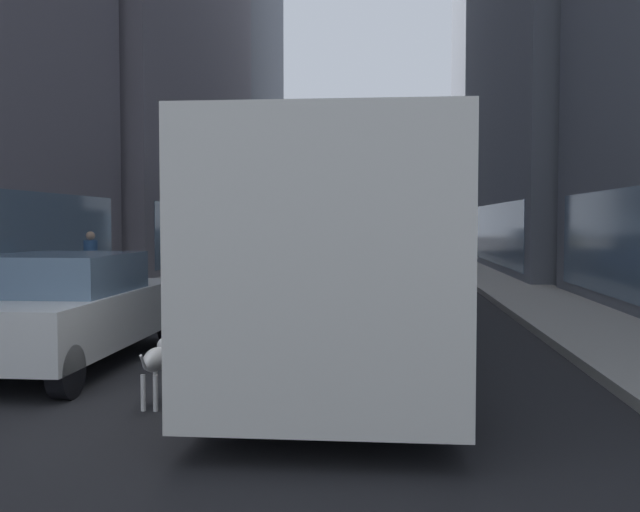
{
  "coord_description": "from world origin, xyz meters",
  "views": [
    {
      "loc": [
        1.75,
        -7.45,
        2.07
      ],
      "look_at": [
        0.48,
        6.36,
        1.4
      ],
      "focal_mm": 39.54,
      "sensor_mm": 36.0,
      "label": 1
    }
  ],
  "objects_px": {
    "car_silver_sedan": "(376,241)",
    "box_truck": "(247,234)",
    "car_yellow_taxi": "(346,238)",
    "dalmatian_dog": "(157,360)",
    "transit_bus": "(350,240)",
    "car_white_van": "(69,308)",
    "pedestrian_with_handbag": "(91,265)",
    "car_blue_hatchback": "(414,256)"
  },
  "relations": [
    {
      "from": "transit_bus",
      "to": "pedestrian_with_handbag",
      "type": "xyz_separation_m",
      "value": [
        -6.71,
        5.49,
        -0.76
      ]
    },
    {
      "from": "box_truck",
      "to": "car_silver_sedan",
      "type": "bearing_deg",
      "value": 80.59
    },
    {
      "from": "car_silver_sedan",
      "to": "pedestrian_with_handbag",
      "type": "bearing_deg",
      "value": -102.48
    },
    {
      "from": "car_blue_hatchback",
      "to": "box_truck",
      "type": "height_order",
      "value": "box_truck"
    },
    {
      "from": "car_blue_hatchback",
      "to": "dalmatian_dog",
      "type": "relative_size",
      "value": 4.47
    },
    {
      "from": "transit_bus",
      "to": "car_blue_hatchback",
      "type": "xyz_separation_m",
      "value": [
        1.6,
        14.31,
        -0.96
      ]
    },
    {
      "from": "transit_bus",
      "to": "box_truck",
      "type": "relative_size",
      "value": 1.54
    },
    {
      "from": "box_truck",
      "to": "pedestrian_with_handbag",
      "type": "relative_size",
      "value": 4.44
    },
    {
      "from": "car_silver_sedan",
      "to": "pedestrian_with_handbag",
      "type": "height_order",
      "value": "pedestrian_with_handbag"
    },
    {
      "from": "car_silver_sedan",
      "to": "car_blue_hatchback",
      "type": "relative_size",
      "value": 0.93
    },
    {
      "from": "transit_bus",
      "to": "box_truck",
      "type": "bearing_deg",
      "value": 108.96
    },
    {
      "from": "car_white_van",
      "to": "car_blue_hatchback",
      "type": "height_order",
      "value": "same"
    },
    {
      "from": "transit_bus",
      "to": "pedestrian_with_handbag",
      "type": "bearing_deg",
      "value": 140.7
    },
    {
      "from": "transit_bus",
      "to": "car_blue_hatchback",
      "type": "distance_m",
      "value": 14.43
    },
    {
      "from": "car_yellow_taxi",
      "to": "dalmatian_dog",
      "type": "relative_size",
      "value": 4.16
    },
    {
      "from": "transit_bus",
      "to": "car_white_van",
      "type": "relative_size",
      "value": 2.41
    },
    {
      "from": "transit_bus",
      "to": "box_truck",
      "type": "distance_m",
      "value": 12.31
    },
    {
      "from": "car_blue_hatchback",
      "to": "box_truck",
      "type": "xyz_separation_m",
      "value": [
        -5.6,
        -2.66,
        0.85
      ]
    },
    {
      "from": "car_white_van",
      "to": "transit_bus",
      "type": "bearing_deg",
      "value": 21.64
    },
    {
      "from": "car_white_van",
      "to": "pedestrian_with_handbag",
      "type": "xyz_separation_m",
      "value": [
        -2.71,
        7.08,
        0.19
      ]
    },
    {
      "from": "transit_bus",
      "to": "dalmatian_dog",
      "type": "xyz_separation_m",
      "value": [
        -2.01,
        -3.66,
        -1.26
      ]
    },
    {
      "from": "box_truck",
      "to": "car_white_van",
      "type": "bearing_deg",
      "value": -90.0
    },
    {
      "from": "car_white_van",
      "to": "box_truck",
      "type": "xyz_separation_m",
      "value": [
        -0.0,
        13.23,
        0.84
      ]
    },
    {
      "from": "car_silver_sedan",
      "to": "box_truck",
      "type": "relative_size",
      "value": 0.54
    },
    {
      "from": "car_silver_sedan",
      "to": "car_blue_hatchback",
      "type": "distance_m",
      "value": 21.54
    },
    {
      "from": "car_yellow_taxi",
      "to": "pedestrian_with_handbag",
      "type": "xyz_separation_m",
      "value": [
        -4.31,
        -37.15,
        0.19
      ]
    },
    {
      "from": "dalmatian_dog",
      "to": "pedestrian_with_handbag",
      "type": "relative_size",
      "value": 0.57
    },
    {
      "from": "car_blue_hatchback",
      "to": "dalmatian_dog",
      "type": "distance_m",
      "value": 18.33
    },
    {
      "from": "car_white_van",
      "to": "car_yellow_taxi",
      "type": "distance_m",
      "value": 44.26
    },
    {
      "from": "transit_bus",
      "to": "car_white_van",
      "type": "distance_m",
      "value": 4.41
    },
    {
      "from": "car_blue_hatchback",
      "to": "dalmatian_dog",
      "type": "bearing_deg",
      "value": -101.36
    },
    {
      "from": "box_truck",
      "to": "car_blue_hatchback",
      "type": "bearing_deg",
      "value": 25.44
    },
    {
      "from": "box_truck",
      "to": "transit_bus",
      "type": "bearing_deg",
      "value": -71.04
    },
    {
      "from": "car_blue_hatchback",
      "to": "pedestrian_with_handbag",
      "type": "height_order",
      "value": "pedestrian_with_handbag"
    },
    {
      "from": "car_yellow_taxi",
      "to": "dalmatian_dog",
      "type": "xyz_separation_m",
      "value": [
        0.39,
        -46.3,
        -0.31
      ]
    },
    {
      "from": "dalmatian_dog",
      "to": "transit_bus",
      "type": "bearing_deg",
      "value": 61.25
    },
    {
      "from": "car_blue_hatchback",
      "to": "box_truck",
      "type": "bearing_deg",
      "value": -154.56
    },
    {
      "from": "car_silver_sedan",
      "to": "dalmatian_dog",
      "type": "height_order",
      "value": "car_silver_sedan"
    },
    {
      "from": "car_white_van",
      "to": "car_silver_sedan",
      "type": "height_order",
      "value": "same"
    },
    {
      "from": "car_silver_sedan",
      "to": "car_yellow_taxi",
      "type": "bearing_deg",
      "value": 109.31
    },
    {
      "from": "transit_bus",
      "to": "pedestrian_with_handbag",
      "type": "relative_size",
      "value": 6.82
    },
    {
      "from": "box_truck",
      "to": "pedestrian_with_handbag",
      "type": "height_order",
      "value": "box_truck"
    }
  ]
}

